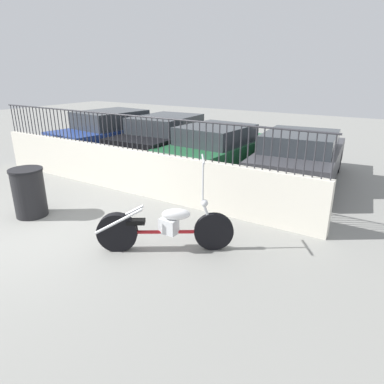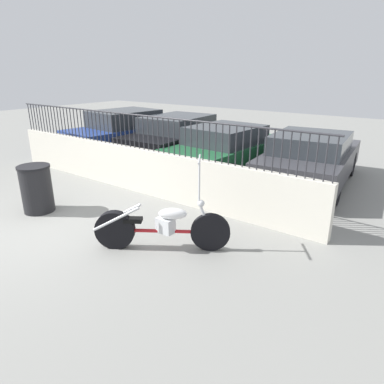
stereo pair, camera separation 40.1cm
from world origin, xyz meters
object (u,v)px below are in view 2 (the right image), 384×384
Objects in this scene: trash_bin at (37,189)px; car_black at (181,137)px; motorcycle_red at (155,227)px; car_green at (228,149)px; car_dark_grey at (310,158)px; car_blue at (129,132)px.

car_black reaches higher than trash_bin.
trash_bin is at bearing 151.33° from motorcycle_red.
car_green is at bearing -105.35° from car_black.
car_black is 2.04m from car_green.
car_black is 4.15m from car_dark_grey.
motorcycle_red reaches higher than trash_bin.
trash_bin is 0.23× the size of car_dark_grey.
trash_bin is at bearing 165.21° from car_green.
motorcycle_red is at bearing 164.39° from car_dark_grey.
trash_bin is 0.21× the size of car_black.
car_green is (-1.34, 4.46, 0.28)m from motorcycle_red.
car_dark_grey is at bearing -77.65° from car_green.
car_green reaches higher than trash_bin.
motorcycle_red is 4.66m from car_green.
motorcycle_red is 0.45× the size of car_dark_grey.
car_green is at bearing 73.38° from motorcycle_red.
car_black is (-0.39, 5.13, 0.23)m from trash_bin.
car_blue is at bearing 106.20° from motorcycle_red.
car_dark_grey is (4.15, -0.11, -0.05)m from car_black.
trash_bin is (-2.95, -0.24, 0.10)m from motorcycle_red.
trash_bin is 5.15m from car_black.
car_black is at bearing -72.39° from car_blue.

